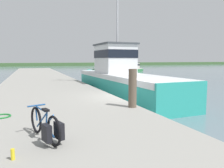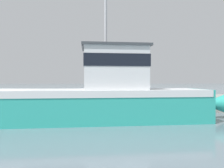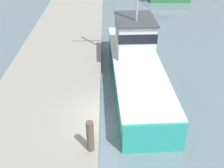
# 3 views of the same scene
# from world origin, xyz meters

# --- Properties ---
(ground_plane) EXTENTS (320.00, 320.00, 0.00)m
(ground_plane) POSITION_xyz_m (0.00, 0.00, 0.00)
(ground_plane) COLOR slate
(dock_pier) EXTENTS (6.17, 80.00, 0.84)m
(dock_pier) POSITION_xyz_m (-3.72, 0.00, 0.42)
(dock_pier) COLOR gray
(dock_pier) RESTS_ON ground_plane
(fishing_boat_main) EXTENTS (3.41, 15.00, 9.87)m
(fishing_boat_main) POSITION_xyz_m (1.64, 5.28, 1.35)
(fishing_boat_main) COLOR teal
(fishing_boat_main) RESTS_ON ground_plane
(hose_coil) EXTENTS (0.59, 0.59, 0.05)m
(hose_coil) POSITION_xyz_m (-5.59, -2.21, 0.86)
(hose_coil) COLOR #197A2D
(hose_coil) RESTS_ON dock_pier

